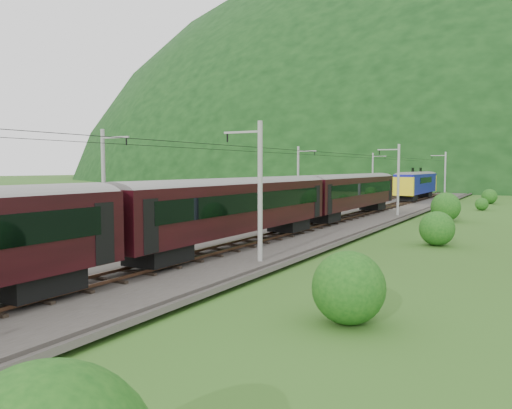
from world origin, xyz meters
The scene contains 15 objects.
ground centered at (0.00, 0.00, 0.00)m, with size 600.00×600.00×0.00m, color #2B4A17.
railbed centered at (0.00, 10.00, 0.15)m, with size 14.00×220.00×0.30m, color #38332D.
track_left centered at (-2.40, 10.00, 0.37)m, with size 2.40×220.00×0.27m.
track_right centered at (2.40, 10.00, 0.37)m, with size 2.40×220.00×0.27m.
catenary_left centered at (-6.12, 32.00, 4.50)m, with size 2.54×192.28×8.00m.
catenary_right centered at (6.12, 32.00, 4.50)m, with size 2.54×192.28×8.00m.
overhead_wires centered at (0.00, 10.00, 7.10)m, with size 4.83×198.00×0.03m.
mountain_main centered at (0.00, 260.00, 0.00)m, with size 504.00×360.00×244.00m, color black.
mountain_ridge centered at (-120.00, 300.00, 0.00)m, with size 336.00×280.00×132.00m, color black.
train centered at (2.40, 3.76, 3.65)m, with size 3.10×124.08×5.40m.
hazard_post_near centered at (-0.36, 28.54, 0.94)m, with size 0.14×0.14×1.29m, color red.
hazard_post_far centered at (0.29, 61.09, 1.05)m, with size 0.16×0.16×1.49m, color red.
signal centered at (-3.28, 56.32, 1.45)m, with size 0.22×0.22×1.96m.
vegetation_left centered at (-14.58, 13.00, 2.25)m, with size 12.48×141.78×6.93m.
vegetation_right centered at (12.99, 4.49, 1.24)m, with size 6.63×102.34×2.79m.
Camera 1 is at (20.00, -24.76, 5.66)m, focal length 35.00 mm.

